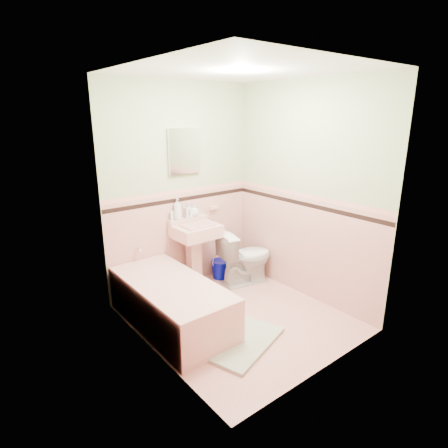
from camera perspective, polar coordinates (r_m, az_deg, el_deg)
floor at (r=4.16m, az=2.20°, el=-14.11°), size 2.20×2.20×0.00m
ceiling at (r=3.60m, az=2.67°, el=22.58°), size 2.20×2.20×0.00m
wall_back at (r=4.55m, az=-6.68°, el=5.41°), size 2.50×0.00×2.50m
wall_front at (r=2.97m, az=16.38°, el=-1.20°), size 2.50×0.00×2.50m
wall_left at (r=3.15m, az=-11.54°, el=0.13°), size 0.00×2.50×2.50m
wall_right at (r=4.39m, az=12.41°, el=4.71°), size 0.00×2.50×2.50m
wainscot_back at (r=4.71m, az=-6.34°, el=-2.39°), size 2.00×0.00×2.00m
wainscot_front at (r=3.23m, az=15.25°, el=-12.21°), size 2.00×0.00×2.00m
wainscot_left at (r=3.39m, az=-10.72°, el=-10.44°), size 0.00×2.20×2.20m
wainscot_right at (r=4.55m, az=11.81°, el=-3.33°), size 0.00×2.20×2.20m
accent_back at (r=4.57m, az=-6.50°, el=3.78°), size 2.00×0.00×2.00m
accent_front at (r=3.02m, az=15.90°, el=-3.47°), size 2.00×0.00×2.00m
accent_left at (r=3.19m, az=-11.12°, el=-2.05°), size 0.00×2.20×2.20m
accent_right at (r=4.40m, az=12.15°, el=3.03°), size 0.00×2.20×2.20m
cap_back at (r=4.55m, az=-6.54°, el=5.01°), size 2.00×0.00×2.00m
cap_front at (r=2.99m, az=16.05°, el=-1.66°), size 2.00×0.00×2.00m
cap_left at (r=3.16m, az=-11.22°, el=-0.33°), size 0.00×2.20×2.20m
cap_right at (r=4.38m, az=12.23°, el=4.30°), size 0.00×2.20×2.20m
bathtub at (r=3.97m, az=-8.06°, el=-12.16°), size 0.70×1.50×0.45m
tub_faucet at (r=4.39m, az=-13.06°, el=-3.75°), size 0.04×0.12×0.04m
sink at (r=4.62m, az=-4.22°, el=-5.14°), size 0.53×0.48×0.83m
sink_faucet at (r=4.57m, az=-5.36°, el=1.61°), size 0.02×0.02×0.10m
medicine_cabinet at (r=4.49m, az=-6.11°, el=11.08°), size 0.42×0.04×0.53m
soap_dish at (r=4.84m, az=-1.58°, el=2.56°), size 0.11×0.07×0.04m
soap_bottle_left at (r=4.51m, az=-7.19°, el=2.31°), size 0.11×0.11×0.26m
soap_bottle_mid at (r=4.60m, az=-5.51°, el=2.15°), size 0.09×0.10×0.19m
soap_bottle_right at (r=4.64m, az=-4.66°, el=2.13°), size 0.15×0.15×0.16m
tube at (r=4.49m, az=-8.01°, el=1.26°), size 0.05×0.05×0.12m
toilet at (r=4.80m, az=3.32°, el=-5.08°), size 0.76×0.52×0.71m
bucket at (r=5.02m, az=-0.58°, el=-6.94°), size 0.30×0.30×0.24m
bath_mat at (r=3.76m, az=2.39°, el=-17.49°), size 0.97×0.80×0.03m
shoe at (r=3.74m, az=0.92°, el=-16.82°), size 0.16×0.12×0.06m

